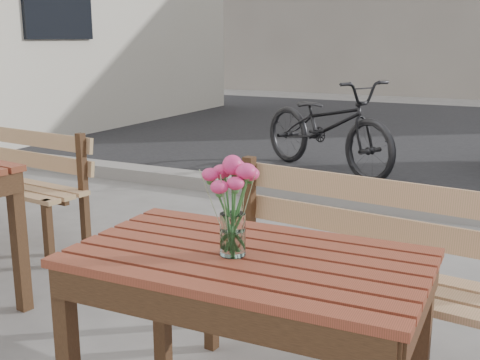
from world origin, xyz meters
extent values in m
cube|color=gray|center=(0.00, 3.00, 0.06)|extent=(30.00, 0.25, 0.12)
cube|color=brown|center=(-0.13, 0.01, 0.66)|extent=(1.11, 0.66, 0.03)
cube|color=black|center=(-0.64, 0.27, 0.32)|extent=(0.06, 0.06, 0.65)
cube|color=black|center=(0.36, 0.30, 0.32)|extent=(0.06, 0.06, 0.65)
cube|color=#A58455|center=(0.07, 0.59, 0.42)|extent=(1.35, 0.51, 0.03)
cube|color=#A58455|center=(0.09, 0.78, 0.64)|extent=(1.32, 0.18, 0.36)
cube|color=black|center=(-0.55, 0.51, 0.22)|extent=(0.05, 0.05, 0.43)
cube|color=black|center=(-0.51, 0.81, 0.40)|extent=(0.05, 0.05, 0.80)
cylinder|color=white|center=(-0.17, -0.02, 0.74)|extent=(0.08, 0.08, 0.13)
cylinder|color=#336F32|center=(-0.17, -0.02, 0.81)|extent=(0.05, 0.05, 0.26)
cube|color=black|center=(-1.57, 0.43, 0.35)|extent=(0.07, 0.07, 0.71)
cube|color=#A58455|center=(-2.42, 1.12, 0.40)|extent=(1.29, 0.48, 0.03)
cube|color=#A58455|center=(-2.40, 1.31, 0.61)|extent=(1.25, 0.17, 0.34)
cube|color=black|center=(-1.86, 0.91, 0.21)|extent=(0.05, 0.05, 0.41)
cube|color=black|center=(-1.83, 1.20, 0.38)|extent=(0.05, 0.05, 0.76)
imported|color=black|center=(-1.25, 4.14, 0.47)|extent=(1.86, 1.39, 0.94)
camera|label=1|loc=(0.63, -1.57, 1.32)|focal=45.00mm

